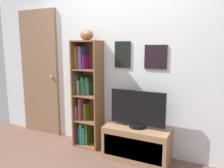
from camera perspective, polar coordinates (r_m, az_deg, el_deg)
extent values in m
cube|color=silver|center=(3.14, 2.86, 5.57)|extent=(4.80, 0.06, 2.55)
cube|color=black|center=(3.10, 2.74, 7.62)|extent=(0.23, 0.02, 0.37)
cube|color=slate|center=(3.09, 2.71, 7.61)|extent=(0.18, 0.01, 0.32)
cube|color=black|center=(2.95, 11.23, 6.89)|extent=(0.30, 0.02, 0.31)
cube|color=gray|center=(2.94, 11.21, 6.89)|extent=(0.25, 0.01, 0.26)
cube|color=brown|center=(3.39, -9.09, -2.48)|extent=(0.02, 0.28, 1.59)
cube|color=brown|center=(3.19, -3.33, -3.16)|extent=(0.02, 0.28, 1.59)
cube|color=brown|center=(3.40, -5.09, -2.37)|extent=(0.41, 0.01, 1.59)
cube|color=brown|center=(3.54, -6.06, -15.28)|extent=(0.37, 0.27, 0.02)
cube|color=brown|center=(3.40, -6.18, -9.36)|extent=(0.37, 0.27, 0.02)
cube|color=brown|center=(3.29, -6.30, -2.98)|extent=(0.37, 0.27, 0.02)
cube|color=brown|center=(3.23, -6.43, 3.73)|extent=(0.37, 0.27, 0.02)
cube|color=brown|center=(3.21, -6.57, 10.96)|extent=(0.37, 0.27, 0.02)
cube|color=#4AAE60|center=(3.61, -7.95, -12.74)|extent=(0.03, 0.16, 0.22)
cube|color=navy|center=(3.56, -7.78, -12.52)|extent=(0.02, 0.22, 0.28)
cube|color=teal|center=(3.54, -7.23, -12.29)|extent=(0.04, 0.21, 0.32)
cube|color=teal|center=(3.53, -6.59, -12.81)|extent=(0.04, 0.20, 0.27)
cube|color=#2D5B1E|center=(3.50, -5.96, -12.49)|extent=(0.04, 0.20, 0.33)
cube|color=#92506A|center=(3.46, -8.32, -7.04)|extent=(0.03, 0.22, 0.21)
cube|color=purple|center=(3.45, -7.71, -6.49)|extent=(0.03, 0.19, 0.28)
cube|color=#956051|center=(3.41, -7.51, -6.22)|extent=(0.02, 0.23, 0.33)
cube|color=#551259|center=(3.42, -6.77, -6.08)|extent=(0.03, 0.15, 0.34)
cube|color=olive|center=(3.41, -6.42, -6.91)|extent=(0.02, 0.18, 0.25)
cube|color=#425D8F|center=(3.39, -8.37, 0.07)|extent=(0.02, 0.17, 0.30)
cube|color=#9BC762|center=(3.38, -7.99, -0.73)|extent=(0.03, 0.18, 0.21)
cube|color=#2540B4|center=(3.37, -7.32, -0.62)|extent=(0.04, 0.15, 0.22)
cube|color=#1E5331|center=(3.32, -7.00, -0.29)|extent=(0.03, 0.20, 0.27)
cube|color=#317840|center=(3.31, -6.59, -0.55)|extent=(0.02, 0.20, 0.25)
cube|color=#447F55|center=(3.31, -5.99, -0.42)|extent=(0.04, 0.16, 0.26)
cube|color=#2C5F52|center=(3.29, -5.50, -0.94)|extent=(0.02, 0.17, 0.21)
cube|color=olive|center=(3.33, -8.58, 6.82)|extent=(0.03, 0.19, 0.32)
cube|color=#9F4AA3|center=(3.32, -7.96, 6.85)|extent=(0.04, 0.17, 0.32)
cube|color=#176F88|center=(3.31, -7.33, 6.81)|extent=(0.03, 0.15, 0.32)
cube|color=#484C82|center=(3.27, -7.28, 6.77)|extent=(0.02, 0.22, 0.32)
cube|color=#B11F96|center=(3.27, -6.68, 5.75)|extent=(0.02, 0.19, 0.20)
ellipsoid|color=brown|center=(3.21, -6.60, 12.50)|extent=(0.31, 0.27, 0.15)
cube|color=#8E6847|center=(3.08, 6.47, -14.91)|extent=(0.87, 0.42, 0.45)
cube|color=brown|center=(2.91, 5.10, -16.45)|extent=(0.78, 0.01, 0.29)
cylinder|color=black|center=(2.99, 6.57, -10.65)|extent=(0.22, 0.22, 0.04)
cube|color=black|center=(2.91, 6.66, -6.11)|extent=(0.73, 0.04, 0.45)
cube|color=#202F44|center=(2.90, 6.58, -6.18)|extent=(0.69, 0.01, 0.41)
cube|color=brown|center=(3.97, -18.24, 2.68)|extent=(0.77, 0.04, 2.10)
cube|color=brown|center=(3.93, -18.73, 8.73)|extent=(0.49, 0.01, 0.76)
cube|color=brown|center=(4.04, -18.04, -3.86)|extent=(0.49, 0.01, 0.76)
sphere|color=tan|center=(3.75, -15.43, 1.78)|extent=(0.04, 0.04, 0.04)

